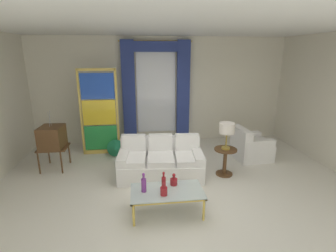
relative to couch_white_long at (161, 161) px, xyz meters
name	(u,v)px	position (x,y,z in m)	size (l,w,h in m)	color
ground_plane	(178,191)	(0.26, -0.75, -0.30)	(16.00, 16.00, 0.00)	silver
wall_rear	(161,91)	(0.26, 2.31, 1.20)	(8.00, 0.12, 3.00)	silver
ceiling_slab	(173,27)	(0.26, 0.05, 2.72)	(8.00, 7.60, 0.04)	white
curtained_window	(156,83)	(0.10, 2.15, 1.44)	(2.00, 0.17, 2.70)	white
couch_white_long	(161,161)	(0.00, 0.00, 0.00)	(1.83, 1.07, 0.86)	white
coffee_table	(167,193)	(-0.03, -1.39, 0.07)	(1.17, 0.63, 0.41)	silver
bottle_blue_decanter	(164,190)	(-0.10, -1.52, 0.18)	(0.11, 0.11, 0.23)	maroon
bottle_crystal_tall	(174,181)	(0.10, -1.22, 0.17)	(0.12, 0.12, 0.21)	maroon
bottle_amber_squat	(144,184)	(-0.41, -1.38, 0.24)	(0.08, 0.08, 0.33)	#753384
bottle_ruby_flask	(164,183)	(-0.08, -1.35, 0.23)	(0.07, 0.07, 0.32)	maroon
vintage_tv	(52,138)	(-2.37, 0.62, 0.42)	(0.62, 0.63, 1.35)	brown
armchair_white	(250,147)	(2.29, 0.61, -0.02)	(0.87, 0.87, 0.80)	white
stained_glass_divider	(99,114)	(-1.41, 1.41, 0.75)	(0.95, 0.05, 2.20)	gold
peacock_figurine	(115,149)	(-1.04, 1.10, -0.08)	(0.44, 0.60, 0.50)	beige
round_side_table	(225,159)	(1.37, -0.17, 0.05)	(0.48, 0.48, 0.59)	brown
table_lamp_brass	(227,129)	(1.37, -0.17, 0.72)	(0.32, 0.32, 0.57)	#B29338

